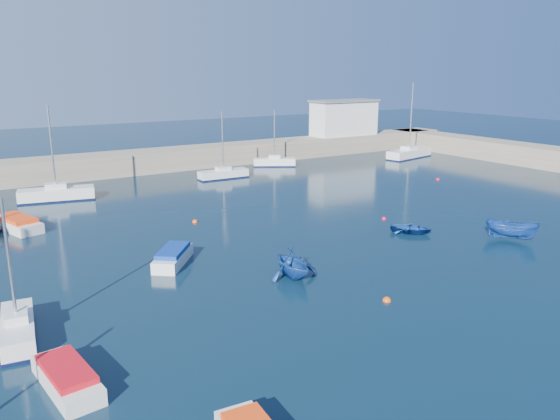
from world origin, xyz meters
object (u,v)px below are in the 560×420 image
dinghy_right (512,230)px  motorboat_1 (173,257)px  sailboat_5 (57,194)px  dinghy_center (411,229)px  motorboat_0 (67,377)px  dinghy_left (292,263)px  motorboat_2 (17,223)px  sailboat_1 (18,328)px  sailboat_6 (223,174)px  harbor_office (344,119)px  sailboat_7 (274,162)px  sailboat_8 (409,153)px

dinghy_right → motorboat_1: bearing=131.3°
sailboat_5 → motorboat_1: size_ratio=2.10×
dinghy_center → dinghy_right: bearing=-81.6°
motorboat_0 → dinghy_left: dinghy_left is taller
motorboat_2 → dinghy_right: size_ratio=1.50×
sailboat_1 → dinghy_left: size_ratio=1.94×
sailboat_6 → dinghy_center: (2.61, -27.38, -0.23)m
harbor_office → sailboat_7: (-15.42, -5.06, -4.52)m
motorboat_2 → dinghy_center: 30.99m
sailboat_6 → dinghy_left: bearing=162.2°
sailboat_6 → motorboat_0: bearing=146.5°
sailboat_1 → sailboat_7: (34.92, 34.00, 0.04)m
harbor_office → sailboat_5: 44.81m
sailboat_8 → dinghy_left: bearing=115.2°
sailboat_1 → dinghy_center: 28.29m
sailboat_5 → sailboat_6: size_ratio=1.19×
motorboat_0 → harbor_office: bearing=35.1°
sailboat_7 → motorboat_2: bearing=143.5°
harbor_office → motorboat_2: harbor_office is taller
harbor_office → sailboat_7: 16.84m
motorboat_0 → motorboat_2: 25.35m
dinghy_center → sailboat_8: bearing=8.5°
dinghy_center → sailboat_1: bearing=148.7°
dinghy_center → dinghy_left: 13.26m
sailboat_5 → motorboat_0: size_ratio=2.02×
dinghy_center → dinghy_left: bearing=156.0°
sailboat_7 → dinghy_left: 39.49m
sailboat_7 → dinghy_left: size_ratio=2.08×
sailboat_6 → dinghy_center: 27.50m
sailboat_6 → motorboat_1: sailboat_6 is taller
motorboat_2 → dinghy_right: bearing=-53.7°
sailboat_8 → dinghy_right: 38.71m
sailboat_5 → dinghy_left: sailboat_5 is taller
sailboat_1 → sailboat_6: size_ratio=0.88×
sailboat_5 → dinghy_left: 30.06m
sailboat_7 → motorboat_2: (-32.56, -14.15, -0.07)m
harbor_office → motorboat_1: bearing=-140.6°
sailboat_1 → sailboat_7: 48.74m
dinghy_left → dinghy_right: 18.24m
sailboat_5 → motorboat_1: (2.97, -22.81, -0.18)m
sailboat_8 → dinghy_center: 38.00m
harbor_office → motorboat_0: (-49.25, -44.53, -4.64)m
harbor_office → motorboat_1: harbor_office is taller
sailboat_7 → sailboat_8: sailboat_8 is taller
sailboat_6 → motorboat_2: sailboat_6 is taller
motorboat_0 → motorboat_2: motorboat_2 is taller
dinghy_left → sailboat_7: bearing=61.8°
sailboat_5 → sailboat_8: 47.94m
sailboat_7 → motorboat_1: bearing=168.4°
dinghy_left → dinghy_right: bearing=-5.4°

